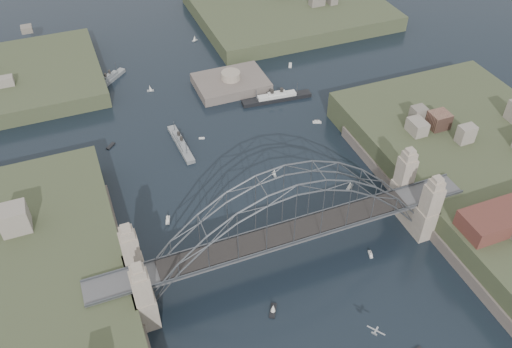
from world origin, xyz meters
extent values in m
plane|color=black|center=(0.00, 0.00, 0.00)|extent=(500.00, 500.00, 0.00)
cube|color=#4E4F51|center=(0.00, 0.00, 8.00)|extent=(84.00, 6.00, 0.70)
cube|color=#4C5157|center=(0.00, -3.00, 8.55)|extent=(84.00, 0.25, 0.50)
cube|color=#4C5157|center=(0.00, 3.00, 8.55)|extent=(84.00, 0.25, 0.50)
cube|color=black|center=(0.00, 0.00, 8.55)|extent=(55.20, 5.20, 0.35)
cube|color=gray|center=(-31.50, -5.00, 8.85)|extent=(3.40, 3.40, 17.70)
cube|color=gray|center=(-31.50, 5.00, 8.85)|extent=(3.40, 3.40, 17.70)
cube|color=gray|center=(31.50, -5.00, 8.85)|extent=(3.40, 3.40, 17.70)
cube|color=gray|center=(31.50, 5.00, 8.85)|extent=(3.40, 3.40, 17.70)
cube|color=gray|center=(-31.50, 0.00, 4.00)|extent=(4.08, 13.80, 8.00)
cube|color=gray|center=(31.50, 0.00, 4.00)|extent=(4.08, 13.80, 8.00)
cube|color=#373F26|center=(-58.00, 0.00, 2.00)|extent=(50.00, 90.00, 12.00)
cube|color=#5A4F48|center=(-35.50, 0.00, 1.00)|extent=(6.00, 70.00, 4.00)
cube|color=#373F26|center=(58.00, 0.00, 2.00)|extent=(50.00, 90.00, 12.00)
cube|color=#5A4F48|center=(35.50, 0.00, 1.00)|extent=(6.00, 70.00, 4.00)
cube|color=#373F26|center=(-55.00, 95.00, 0.50)|extent=(60.00, 45.00, 9.00)
cube|color=#373F26|center=(50.00, 110.00, 0.75)|extent=(70.00, 55.00, 9.50)
cube|color=#5A4F48|center=(12.00, 70.00, -0.50)|extent=(22.00, 16.00, 7.00)
cylinder|color=gray|center=(12.00, 70.00, 4.20)|extent=(6.00, 6.00, 2.40)
cube|color=#592D26|center=(44.00, -14.00, 10.00)|extent=(20.00, 8.00, 4.00)
cube|color=gray|center=(-10.74, 46.96, 0.38)|extent=(3.21, 17.27, 1.53)
cube|color=gray|center=(-10.74, 46.96, 1.53)|extent=(2.22, 9.52, 1.14)
cube|color=gray|center=(-10.74, 46.96, 2.39)|extent=(1.49, 4.35, 0.76)
cylinder|color=black|center=(-10.67, 45.76, 3.05)|extent=(0.82, 0.82, 1.53)
cylinder|color=black|center=(-10.80, 48.16, 3.05)|extent=(0.82, 0.82, 1.53)
cylinder|color=#4C5157|center=(-10.46, 41.81, 2.86)|extent=(0.15, 0.15, 3.82)
cylinder|color=#4C5157|center=(-11.01, 52.10, 2.86)|extent=(0.15, 0.15, 3.82)
cube|color=gray|center=(-23.39, 87.02, 0.38)|extent=(12.36, 12.10, 1.52)
cube|color=gray|center=(-23.39, 87.02, 1.52)|extent=(7.09, 6.95, 1.14)
cube|color=gray|center=(-23.39, 87.02, 2.38)|extent=(3.53, 3.47, 0.76)
cylinder|color=black|center=(-24.16, 86.27, 3.04)|extent=(0.75, 0.75, 1.52)
cylinder|color=black|center=(-22.63, 87.76, 3.04)|extent=(0.75, 0.75, 1.52)
cylinder|color=#4C5157|center=(-26.66, 83.83, 2.85)|extent=(0.15, 0.15, 3.80)
cylinder|color=#4C5157|center=(-20.12, 90.20, 2.85)|extent=(0.15, 0.15, 3.80)
cube|color=black|center=(22.51, 57.95, 0.39)|extent=(21.81, 4.83, 1.57)
cube|color=silver|center=(22.51, 57.95, 1.57)|extent=(12.05, 3.24, 1.18)
cube|color=silver|center=(22.51, 57.95, 2.46)|extent=(5.53, 2.09, 0.79)
cylinder|color=black|center=(21.00, 58.08, 3.15)|extent=(1.06, 1.06, 1.57)
cylinder|color=black|center=(24.02, 57.82, 3.15)|extent=(1.06, 1.06, 1.57)
cylinder|color=#4C5157|center=(16.05, 58.52, 2.95)|extent=(0.16, 0.16, 3.93)
cylinder|color=#4C5157|center=(28.98, 57.39, 2.95)|extent=(0.16, 0.16, 3.93)
cube|color=#A3A6AA|center=(6.78, -25.05, 4.78)|extent=(1.63, 1.30, 0.31)
cube|color=#A3A6AA|center=(6.78, -25.05, 4.84)|extent=(2.31, 3.06, 0.07)
cube|color=#A3A6AA|center=(6.05, -25.57, 4.95)|extent=(0.79, 1.00, 0.39)
cube|color=silver|center=(-21.22, 20.63, 0.15)|extent=(1.59, 2.78, 0.45)
cylinder|color=#4C5157|center=(-21.22, 20.63, 1.20)|extent=(0.08, 0.08, 2.20)
cone|color=silver|center=(-21.22, 20.63, 1.20)|extent=(1.31, 1.47, 1.92)
cube|color=silver|center=(8.31, 26.39, 0.15)|extent=(0.70, 1.91, 0.45)
cylinder|color=#4C5157|center=(8.31, 26.39, 1.20)|extent=(0.08, 0.08, 2.20)
cone|color=silver|center=(8.31, 26.39, 1.20)|extent=(1.05, 1.28, 1.92)
cube|color=silver|center=(-7.89, -11.32, 0.15)|extent=(2.73, 3.54, 0.45)
cylinder|color=#4C5157|center=(-7.89, -11.32, 1.20)|extent=(0.08, 0.08, 2.20)
cone|color=silver|center=(-7.89, -11.32, 1.20)|extent=(1.49, 1.58, 1.92)
cube|color=silver|center=(28.79, 42.90, 0.15)|extent=(2.62, 1.71, 0.45)
cube|color=silver|center=(28.79, 42.90, 0.55)|extent=(1.65, 1.21, 0.40)
cylinder|color=black|center=(28.79, 42.90, 1.00)|extent=(0.16, 0.16, 0.70)
cube|color=silver|center=(-28.76, 53.69, 0.15)|extent=(2.84, 2.88, 0.45)
cube|color=silver|center=(-4.50, 47.87, 0.15)|extent=(1.67, 1.00, 0.45)
cube|color=silver|center=(-12.27, 77.03, 0.15)|extent=(2.24, 1.17, 0.45)
cylinder|color=#4C5157|center=(-12.27, 77.03, 1.20)|extent=(0.08, 0.08, 2.20)
cone|color=silver|center=(-12.27, 77.03, 1.20)|extent=(1.43, 1.25, 1.92)
cube|color=silver|center=(24.02, 14.98, 0.15)|extent=(2.59, 2.16, 0.45)
cylinder|color=#4C5157|center=(24.02, 14.98, 1.20)|extent=(0.08, 0.08, 2.20)
cone|color=silver|center=(24.02, 14.98, 1.20)|extent=(1.59, 1.53, 1.92)
cube|color=silver|center=(10.08, 103.65, 0.15)|extent=(2.28, 1.55, 0.45)
cylinder|color=#4C5157|center=(10.08, 103.65, 1.20)|extent=(0.08, 0.08, 2.20)
cone|color=silver|center=(10.08, 103.65, 1.20)|extent=(1.54, 1.42, 1.92)
cube|color=silver|center=(-36.65, 28.80, 0.15)|extent=(2.34, 1.28, 0.45)
cylinder|color=#4C5157|center=(-36.65, 28.80, 1.20)|extent=(0.08, 0.08, 2.20)
cone|color=silver|center=(-36.65, 28.80, 1.20)|extent=(1.45, 1.28, 1.92)
cube|color=silver|center=(17.73, -5.75, 0.15)|extent=(1.20, 2.14, 0.45)
cube|color=silver|center=(17.73, -5.75, 0.55)|extent=(0.88, 1.33, 0.40)
cylinder|color=black|center=(17.73, -5.75, 1.00)|extent=(0.16, 0.16, 0.70)
cube|color=silver|center=(34.86, 75.24, 0.15)|extent=(2.20, 3.09, 0.45)
camera|label=1|loc=(-33.70, -67.63, 91.48)|focal=37.55mm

